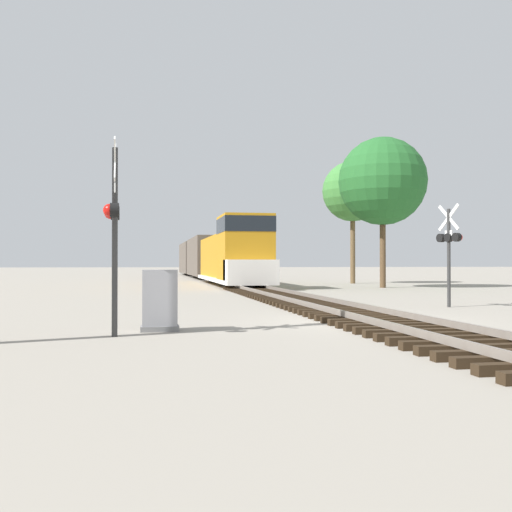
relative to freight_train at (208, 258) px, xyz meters
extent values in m
plane|color=gray|center=(0.00, -41.45, -2.01)|extent=(400.00, 400.00, 0.00)
cube|color=black|center=(0.00, -47.75, -1.93)|extent=(2.60, 0.22, 0.16)
cube|color=black|center=(0.00, -47.15, -1.93)|extent=(2.60, 0.22, 0.16)
cube|color=black|center=(0.00, -46.55, -1.93)|extent=(2.60, 0.22, 0.16)
cube|color=black|center=(0.00, -45.95, -1.93)|extent=(2.60, 0.22, 0.16)
cube|color=black|center=(0.00, -45.35, -1.93)|extent=(2.60, 0.22, 0.16)
cube|color=black|center=(0.00, -44.75, -1.93)|extent=(2.60, 0.22, 0.16)
cube|color=black|center=(0.00, -44.15, -1.93)|extent=(2.60, 0.22, 0.16)
cube|color=black|center=(0.00, -43.55, -1.93)|extent=(2.60, 0.22, 0.16)
cube|color=black|center=(0.00, -42.95, -1.93)|extent=(2.60, 0.22, 0.16)
cube|color=black|center=(0.00, -42.35, -1.93)|extent=(2.60, 0.22, 0.16)
cube|color=black|center=(0.00, -41.75, -1.93)|extent=(2.60, 0.22, 0.16)
cube|color=black|center=(0.00, -41.15, -1.93)|extent=(2.60, 0.22, 0.16)
cube|color=black|center=(0.00, -40.55, -1.93)|extent=(2.60, 0.22, 0.16)
cube|color=black|center=(0.00, -39.95, -1.93)|extent=(2.60, 0.22, 0.16)
cube|color=black|center=(0.00, -39.35, -1.93)|extent=(2.60, 0.22, 0.16)
cube|color=black|center=(0.00, -38.75, -1.93)|extent=(2.60, 0.22, 0.16)
cube|color=black|center=(0.00, -38.15, -1.93)|extent=(2.60, 0.22, 0.16)
cube|color=black|center=(0.00, -37.55, -1.93)|extent=(2.60, 0.22, 0.16)
cube|color=black|center=(0.00, -36.95, -1.93)|extent=(2.60, 0.22, 0.16)
cube|color=black|center=(0.00, -36.35, -1.93)|extent=(2.60, 0.22, 0.16)
cube|color=black|center=(0.00, -35.75, -1.93)|extent=(2.60, 0.22, 0.16)
cube|color=black|center=(0.00, -35.15, -1.93)|extent=(2.60, 0.22, 0.16)
cube|color=black|center=(0.00, -34.55, -1.93)|extent=(2.60, 0.22, 0.16)
cube|color=black|center=(0.00, -33.95, -1.93)|extent=(2.60, 0.22, 0.16)
cube|color=black|center=(0.00, -33.35, -1.93)|extent=(2.60, 0.22, 0.16)
cube|color=black|center=(0.00, -32.75, -1.93)|extent=(2.60, 0.22, 0.16)
cube|color=black|center=(0.00, -32.15, -1.93)|extent=(2.60, 0.22, 0.16)
cube|color=black|center=(0.00, -31.55, -1.93)|extent=(2.60, 0.22, 0.16)
cube|color=black|center=(0.00, -30.95, -1.93)|extent=(2.60, 0.22, 0.16)
cube|color=black|center=(0.00, -30.35, -1.93)|extent=(2.60, 0.22, 0.16)
cube|color=black|center=(0.00, -29.75, -1.93)|extent=(2.60, 0.22, 0.16)
cube|color=black|center=(0.00, -29.15, -1.93)|extent=(2.60, 0.22, 0.16)
cube|color=black|center=(0.00, -28.55, -1.93)|extent=(2.60, 0.22, 0.16)
cube|color=black|center=(0.00, -27.95, -1.93)|extent=(2.60, 0.22, 0.16)
cube|color=black|center=(0.00, -27.35, -1.93)|extent=(2.60, 0.22, 0.16)
cube|color=black|center=(0.00, -26.75, -1.93)|extent=(2.60, 0.22, 0.16)
cube|color=black|center=(0.00, -26.15, -1.93)|extent=(2.60, 0.22, 0.16)
cube|color=black|center=(0.00, -25.55, -1.93)|extent=(2.60, 0.22, 0.16)
cube|color=black|center=(0.00, -24.95, -1.93)|extent=(2.60, 0.22, 0.16)
cube|color=black|center=(0.00, -24.35, -1.93)|extent=(2.60, 0.22, 0.16)
cube|color=black|center=(0.00, -23.75, -1.93)|extent=(2.60, 0.22, 0.16)
cube|color=black|center=(0.00, -23.15, -1.93)|extent=(2.60, 0.22, 0.16)
cube|color=black|center=(0.00, -22.55, -1.93)|extent=(2.60, 0.22, 0.16)
cube|color=black|center=(0.00, -21.95, -1.93)|extent=(2.60, 0.22, 0.16)
cube|color=slate|center=(-0.72, -41.45, -1.77)|extent=(0.07, 160.00, 0.15)
cube|color=slate|center=(0.72, -41.45, -1.77)|extent=(0.07, 160.00, 0.15)
cube|color=#B77A14|center=(0.00, -12.64, -0.13)|extent=(2.43, 12.98, 3.13)
cube|color=#B77A14|center=(0.00, -21.73, 0.31)|extent=(2.86, 4.08, 4.01)
cube|color=black|center=(0.00, -21.73, 1.72)|extent=(2.89, 4.12, 0.88)
cube|color=white|center=(0.00, -23.77, -1.00)|extent=(2.86, 1.85, 1.40)
cube|color=white|center=(0.00, -15.42, -1.58)|extent=(2.92, 18.17, 0.24)
cube|color=black|center=(0.00, -21.45, -1.51)|extent=(1.58, 2.20, 1.00)
cube|color=black|center=(0.00, -9.40, -1.51)|extent=(1.58, 2.20, 1.00)
cube|color=brown|center=(0.00, 2.38, 0.14)|extent=(2.72, 14.05, 3.67)
cube|color=black|center=(0.00, -2.19, -1.56)|extent=(1.58, 2.20, 0.90)
cube|color=black|center=(0.00, 6.95, -1.56)|extent=(1.58, 2.20, 0.90)
cube|color=brown|center=(0.00, 17.94, 0.14)|extent=(2.72, 14.05, 3.67)
cube|color=black|center=(0.00, 13.38, -1.56)|extent=(1.58, 2.20, 0.90)
cube|color=black|center=(0.00, 22.51, -1.56)|extent=(1.58, 2.20, 0.90)
cylinder|color=#333333|center=(-6.33, -43.62, -0.04)|extent=(0.12, 0.12, 3.94)
cube|color=white|center=(-6.33, -43.62, 1.63)|extent=(0.06, 0.93, 0.93)
cube|color=white|center=(-6.33, -43.62, 1.63)|extent=(0.06, 0.93, 0.93)
cube|color=black|center=(-6.33, -43.62, 0.59)|extent=(0.09, 0.86, 0.06)
cylinder|color=black|center=(-6.34, -43.27, 0.59)|extent=(0.19, 0.30, 0.30)
sphere|color=red|center=(-6.44, -43.27, 0.59)|extent=(0.26, 0.26, 0.26)
cylinder|color=black|center=(-6.31, -43.97, 0.59)|extent=(0.19, 0.30, 0.30)
sphere|color=red|center=(-6.41, -43.97, 0.59)|extent=(0.26, 0.26, 0.26)
cube|color=white|center=(-6.33, -43.62, 1.08)|extent=(0.04, 0.32, 0.20)
cylinder|color=#333333|center=(4.64, -37.21, -0.30)|extent=(0.12, 0.12, 3.41)
cube|color=white|center=(4.64, -37.21, 1.10)|extent=(0.33, 0.89, 0.93)
cube|color=white|center=(4.64, -37.21, 1.10)|extent=(0.33, 0.89, 0.93)
cube|color=black|center=(4.64, -37.21, 0.40)|extent=(0.34, 0.83, 0.06)
cylinder|color=black|center=(4.75, -37.54, 0.40)|extent=(0.27, 0.34, 0.30)
sphere|color=red|center=(4.85, -37.51, 0.40)|extent=(0.26, 0.26, 0.26)
cylinder|color=black|center=(4.64, -37.21, 0.40)|extent=(0.27, 0.34, 0.30)
sphere|color=red|center=(4.73, -37.17, 0.40)|extent=(0.26, 0.26, 0.26)
cylinder|color=black|center=(4.52, -36.88, 0.40)|extent=(0.27, 0.34, 0.30)
sphere|color=red|center=(4.62, -36.84, 0.40)|extent=(0.26, 0.26, 0.26)
cube|color=white|center=(4.64, -37.21, 0.55)|extent=(0.13, 0.31, 0.20)
cube|color=slate|center=(-5.38, -42.76, -1.95)|extent=(0.85, 0.54, 0.12)
cube|color=#939399|center=(-5.38, -42.76, -1.26)|extent=(0.77, 0.49, 1.26)
cylinder|color=brown|center=(8.70, -21.43, 0.47)|extent=(0.36, 0.36, 4.96)
sphere|color=#236028|center=(8.70, -21.43, 4.59)|extent=(5.44, 5.44, 5.44)
cylinder|color=brown|center=(9.49, -13.73, 0.77)|extent=(0.37, 0.37, 5.55)
sphere|color=#3D7F38|center=(9.49, -13.73, 4.90)|extent=(4.52, 4.52, 4.52)
camera|label=1|loc=(-5.67, -56.39, -0.48)|focal=42.00mm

